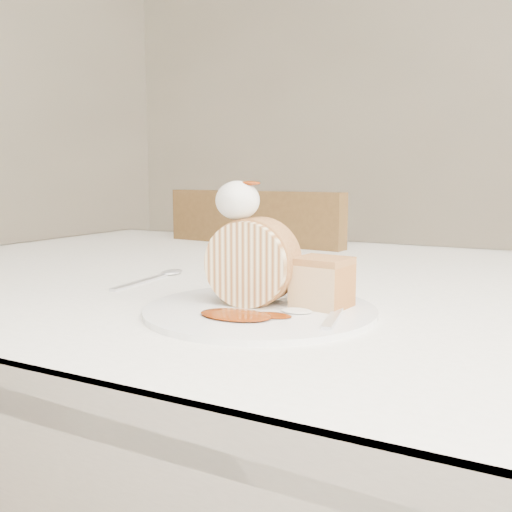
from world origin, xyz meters
The scene contains 10 objects.
table centered at (0.00, 0.20, 0.66)m, with size 1.40×0.90×0.75m.
chair_far centered at (-0.24, 0.61, 0.49)m, with size 0.45×0.45×0.86m.
plate centered at (0.04, -0.02, 0.75)m, with size 0.24×0.24×0.01m, color white.
roulade_slice centered at (0.02, -0.01, 0.80)m, with size 0.09×0.09×0.05m, color beige.
cake_chunk centered at (0.09, 0.02, 0.78)m, with size 0.05×0.05×0.04m, color #A56D3E.
whipped_cream centered at (0.01, -0.01, 0.86)m, with size 0.05×0.05×0.04m, color silver.
caramel_drizzle centered at (0.02, -0.01, 0.89)m, with size 0.02×0.02×0.01m, color #672104.
caramel_pool centered at (0.03, -0.06, 0.76)m, with size 0.07×0.05×0.00m, color #672104, non-canonical shape.
fork centered at (0.12, -0.02, 0.76)m, with size 0.02×0.14×0.00m, color silver.
spoon centered at (-0.18, 0.05, 0.75)m, with size 0.02×0.14×0.00m, color silver.
Camera 1 is at (0.30, -0.52, 0.89)m, focal length 40.00 mm.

